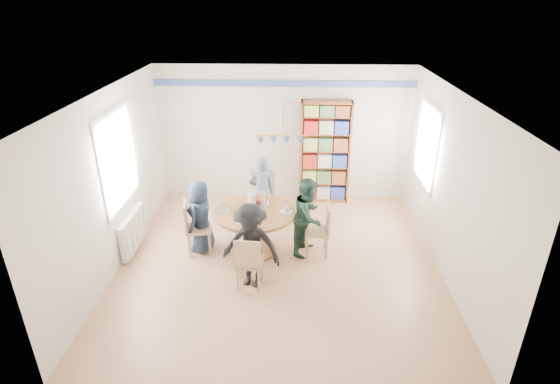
{
  "coord_description": "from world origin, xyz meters",
  "views": [
    {
      "loc": [
        0.23,
        -5.86,
        3.97
      ],
      "look_at": [
        0.0,
        0.4,
        1.05
      ],
      "focal_mm": 28.0,
      "sensor_mm": 36.0,
      "label": 1
    }
  ],
  "objects_px": {
    "chair_near": "(249,261)",
    "bookshelf": "(325,153)",
    "dining_table": "(255,222)",
    "person_near": "(251,246)",
    "radiator": "(134,231)",
    "chair_left": "(193,225)",
    "chair_right": "(321,228)",
    "person_far": "(262,191)",
    "chair_far": "(261,194)",
    "person_right": "(308,216)",
    "person_left": "(201,217)"
  },
  "relations": [
    {
      "from": "person_right",
      "to": "person_far",
      "type": "bearing_deg",
      "value": 64.0
    },
    {
      "from": "chair_left",
      "to": "chair_far",
      "type": "xyz_separation_m",
      "value": [
        1.02,
        1.09,
        0.07
      ]
    },
    {
      "from": "chair_left",
      "to": "chair_far",
      "type": "height_order",
      "value": "chair_far"
    },
    {
      "from": "chair_left",
      "to": "person_right",
      "type": "bearing_deg",
      "value": 2.39
    },
    {
      "from": "chair_left",
      "to": "person_far",
      "type": "relative_size",
      "value": 0.68
    },
    {
      "from": "chair_left",
      "to": "person_left",
      "type": "xyz_separation_m",
      "value": [
        0.11,
        0.07,
        0.12
      ]
    },
    {
      "from": "chair_near",
      "to": "person_far",
      "type": "xyz_separation_m",
      "value": [
        0.04,
        1.93,
        0.19
      ]
    },
    {
      "from": "chair_far",
      "to": "person_near",
      "type": "bearing_deg",
      "value": -89.73
    },
    {
      "from": "chair_right",
      "to": "bookshelf",
      "type": "distance_m",
      "value": 2.13
    },
    {
      "from": "bookshelf",
      "to": "person_right",
      "type": "bearing_deg",
      "value": -100.27
    },
    {
      "from": "radiator",
      "to": "person_far",
      "type": "bearing_deg",
      "value": 24.69
    },
    {
      "from": "chair_left",
      "to": "chair_right",
      "type": "distance_m",
      "value": 2.08
    },
    {
      "from": "radiator",
      "to": "person_far",
      "type": "distance_m",
      "value": 2.28
    },
    {
      "from": "person_left",
      "to": "chair_left",
      "type": "bearing_deg",
      "value": -43.28
    },
    {
      "from": "chair_right",
      "to": "person_far",
      "type": "relative_size",
      "value": 0.65
    },
    {
      "from": "radiator",
      "to": "dining_table",
      "type": "bearing_deg",
      "value": 0.13
    },
    {
      "from": "person_right",
      "to": "radiator",
      "type": "bearing_deg",
      "value": 112.64
    },
    {
      "from": "person_near",
      "to": "person_right",
      "type": "bearing_deg",
      "value": 60.76
    },
    {
      "from": "radiator",
      "to": "dining_table",
      "type": "height_order",
      "value": "dining_table"
    },
    {
      "from": "radiator",
      "to": "person_near",
      "type": "xyz_separation_m",
      "value": [
        2.04,
        -0.89,
        0.31
      ]
    },
    {
      "from": "radiator",
      "to": "bookshelf",
      "type": "height_order",
      "value": "bookshelf"
    },
    {
      "from": "person_near",
      "to": "bookshelf",
      "type": "relative_size",
      "value": 0.64
    },
    {
      "from": "chair_far",
      "to": "person_right",
      "type": "height_order",
      "value": "person_right"
    },
    {
      "from": "chair_right",
      "to": "person_left",
      "type": "height_order",
      "value": "person_left"
    },
    {
      "from": "dining_table",
      "to": "bookshelf",
      "type": "height_order",
      "value": "bookshelf"
    },
    {
      "from": "dining_table",
      "to": "chair_far",
      "type": "xyz_separation_m",
      "value": [
        0.02,
        1.05,
        0.01
      ]
    },
    {
      "from": "dining_table",
      "to": "bookshelf",
      "type": "relative_size",
      "value": 0.63
    },
    {
      "from": "dining_table",
      "to": "chair_near",
      "type": "xyz_separation_m",
      "value": [
        -0.0,
        -0.99,
        -0.09
      ]
    },
    {
      "from": "dining_table",
      "to": "person_near",
      "type": "distance_m",
      "value": 0.9
    },
    {
      "from": "chair_right",
      "to": "chair_far",
      "type": "xyz_separation_m",
      "value": [
        -1.06,
        1.07,
        0.09
      ]
    },
    {
      "from": "chair_left",
      "to": "chair_far",
      "type": "relative_size",
      "value": 0.88
    },
    {
      "from": "chair_near",
      "to": "bookshelf",
      "type": "xyz_separation_m",
      "value": [
        1.22,
        3.03,
        0.55
      ]
    },
    {
      "from": "chair_left",
      "to": "bookshelf",
      "type": "distance_m",
      "value": 3.09
    },
    {
      "from": "chair_right",
      "to": "person_far",
      "type": "xyz_separation_m",
      "value": [
        -1.03,
        0.96,
        0.19
      ]
    },
    {
      "from": "chair_left",
      "to": "person_left",
      "type": "bearing_deg",
      "value": 31.41
    },
    {
      "from": "person_far",
      "to": "chair_left",
      "type": "bearing_deg",
      "value": 30.72
    },
    {
      "from": "chair_left",
      "to": "dining_table",
      "type": "bearing_deg",
      "value": 2.3
    },
    {
      "from": "chair_far",
      "to": "chair_near",
      "type": "xyz_separation_m",
      "value": [
        -0.02,
        -2.04,
        -0.1
      ]
    },
    {
      "from": "dining_table",
      "to": "person_right",
      "type": "relative_size",
      "value": 1.0
    },
    {
      "from": "person_left",
      "to": "person_far",
      "type": "bearing_deg",
      "value": 149.77
    },
    {
      "from": "bookshelf",
      "to": "chair_right",
      "type": "bearing_deg",
      "value": -94.15
    },
    {
      "from": "chair_near",
      "to": "dining_table",
      "type": "bearing_deg",
      "value": 89.78
    },
    {
      "from": "chair_near",
      "to": "person_left",
      "type": "xyz_separation_m",
      "value": [
        -0.89,
        1.02,
        0.15
      ]
    },
    {
      "from": "chair_right",
      "to": "person_far",
      "type": "height_order",
      "value": "person_far"
    },
    {
      "from": "radiator",
      "to": "chair_left",
      "type": "height_order",
      "value": "chair_left"
    },
    {
      "from": "dining_table",
      "to": "bookshelf",
      "type": "bearing_deg",
      "value": 59.05
    },
    {
      "from": "chair_right",
      "to": "chair_near",
      "type": "xyz_separation_m",
      "value": [
        -1.08,
        -0.97,
        -0.01
      ]
    },
    {
      "from": "chair_left",
      "to": "bookshelf",
      "type": "bearing_deg",
      "value": 43.03
    },
    {
      "from": "dining_table",
      "to": "chair_left",
      "type": "height_order",
      "value": "chair_left"
    },
    {
      "from": "chair_left",
      "to": "chair_right",
      "type": "relative_size",
      "value": 1.05
    }
  ]
}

